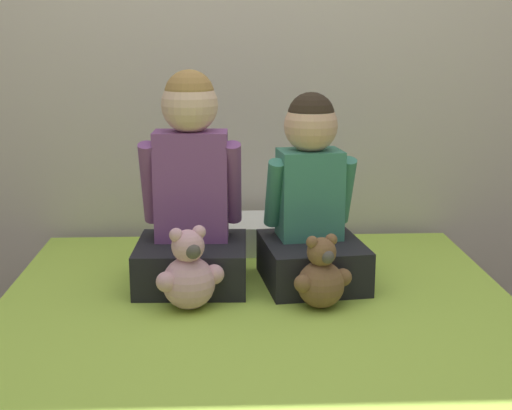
{
  "coord_description": "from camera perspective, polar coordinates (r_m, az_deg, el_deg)",
  "views": [
    {
      "loc": [
        -0.1,
        -1.81,
        1.25
      ],
      "look_at": [
        0.0,
        0.37,
        0.72
      ],
      "focal_mm": 50.0,
      "sensor_mm": 36.0,
      "label": 1
    }
  ],
  "objects": [
    {
      "name": "teddy_bear_held_by_right_child",
      "position": [
        2.16,
        5.24,
        -5.77
      ],
      "size": [
        0.18,
        0.14,
        0.23
      ],
      "rotation": [
        0.0,
        0.0,
        0.37
      ],
      "color": "brown",
      "rests_on": "bed"
    },
    {
      "name": "child_on_left",
      "position": [
        2.32,
        -5.21,
        0.59
      ],
      "size": [
        0.36,
        0.34,
        0.7
      ],
      "rotation": [
        0.0,
        0.0,
        -0.03
      ],
      "color": "black",
      "rests_on": "bed"
    },
    {
      "name": "teddy_bear_held_by_left_child",
      "position": [
        2.15,
        -5.39,
        -5.56
      ],
      "size": [
        0.2,
        0.16,
        0.25
      ],
      "rotation": [
        0.0,
        0.0,
        0.4
      ],
      "color": "#DBA3B2",
      "rests_on": "bed"
    },
    {
      "name": "pillow_at_headboard",
      "position": [
        2.75,
        -0.42,
        -2.27
      ],
      "size": [
        0.48,
        0.28,
        0.11
      ],
      "color": "white",
      "rests_on": "bed"
    },
    {
      "name": "wall_behind_bed",
      "position": [
        2.88,
        -0.63,
        13.74
      ],
      "size": [
        8.0,
        0.06,
        2.5
      ],
      "color": "beige",
      "rests_on": "ground_plane"
    },
    {
      "name": "child_on_right",
      "position": [
        2.34,
        4.43,
        -0.11
      ],
      "size": [
        0.36,
        0.39,
        0.63
      ],
      "rotation": [
        0.0,
        0.0,
        0.13
      ],
      "color": "black",
      "rests_on": "bed"
    },
    {
      "name": "bed",
      "position": [
        2.09,
        0.46,
        -15.93
      ],
      "size": [
        1.62,
        1.99,
        0.44
      ],
      "color": "#473828",
      "rests_on": "ground_plane"
    }
  ]
}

